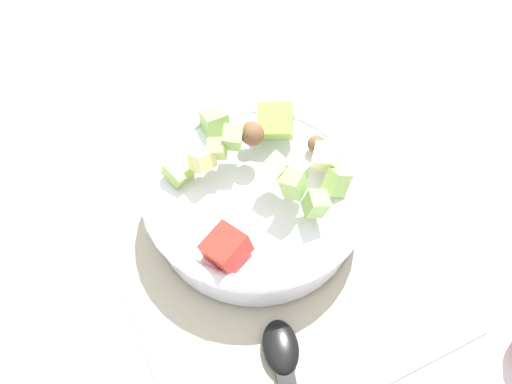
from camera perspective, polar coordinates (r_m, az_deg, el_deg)
ground_plane at (r=0.63m, az=-0.18°, el=-3.67°), size 2.40×2.40×0.00m
placemat at (r=0.62m, az=-0.18°, el=-3.53°), size 0.43×0.32×0.01m
salad_bowl at (r=0.60m, az=0.01°, el=-0.30°), size 0.25×0.25×0.12m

